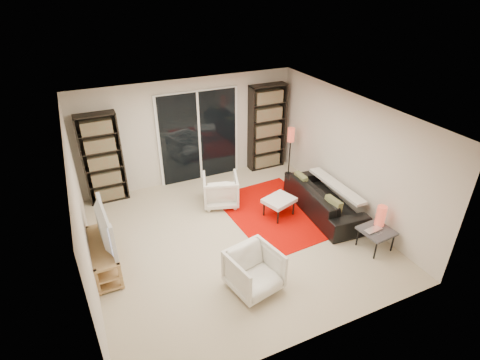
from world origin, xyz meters
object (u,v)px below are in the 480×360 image
at_px(tv_stand, 104,256).
at_px(side_table, 377,232).
at_px(bookshelf_right, 267,128).
at_px(floor_lamp, 291,140).
at_px(armchair_front, 254,271).
at_px(bookshelf_left, 103,159).
at_px(armchair_back, 221,190).
at_px(sofa, 324,199).
at_px(ottoman, 279,201).

height_order(tv_stand, side_table, tv_stand).
bearing_deg(bookshelf_right, floor_lamp, -64.91).
bearing_deg(bookshelf_right, side_table, -86.30).
distance_m(bookshelf_right, armchair_front, 4.31).
bearing_deg(bookshelf_left, side_table, -42.09).
relative_size(bookshelf_right, side_table, 3.68).
distance_m(armchair_back, side_table, 3.19).
distance_m(bookshelf_left, sofa, 4.64).
relative_size(ottoman, floor_lamp, 0.58).
bearing_deg(tv_stand, sofa, -1.40).
xyz_separation_m(tv_stand, sofa, (4.31, -0.11, 0.04)).
xyz_separation_m(ottoman, side_table, (1.04, -1.62, 0.01)).
bearing_deg(bookshelf_right, armchair_front, -120.47).
xyz_separation_m(armchair_back, ottoman, (0.90, -0.91, 0.01)).
height_order(bookshelf_left, tv_stand, bookshelf_left).
distance_m(bookshelf_left, tv_stand, 2.37).
bearing_deg(armchair_back, tv_stand, 41.24).
relative_size(tv_stand, floor_lamp, 1.04).
height_order(tv_stand, ottoman, tv_stand).
xyz_separation_m(tv_stand, floor_lamp, (4.51, 1.60, 0.64)).
height_order(bookshelf_left, bookshelf_right, bookshelf_right).
bearing_deg(armchair_back, bookshelf_right, -127.34).
bearing_deg(armchair_back, sofa, 165.31).
bearing_deg(side_table, bookshelf_right, 93.70).
height_order(sofa, ottoman, sofa).
relative_size(bookshelf_right, armchair_back, 2.86).
height_order(bookshelf_right, side_table, bookshelf_right).
height_order(tv_stand, floor_lamp, floor_lamp).
bearing_deg(tv_stand, armchair_front, -34.74).
relative_size(sofa, armchair_back, 2.80).
relative_size(armchair_back, armchair_front, 0.98).
height_order(tv_stand, armchair_front, armchair_front).
bearing_deg(bookshelf_right, armchair_back, -145.57).
bearing_deg(side_table, floor_lamp, 88.92).
relative_size(bookshelf_left, tv_stand, 1.55).
bearing_deg(sofa, side_table, -169.45).
bearing_deg(armchair_front, tv_stand, 133.45).
relative_size(bookshelf_right, floor_lamp, 1.74).
height_order(bookshelf_left, armchair_front, bookshelf_left).
relative_size(bookshelf_right, armchair_front, 2.80).
height_order(sofa, armchair_front, armchair_front).
distance_m(bookshelf_left, floor_lamp, 4.19).
bearing_deg(floor_lamp, sofa, -96.65).
distance_m(tv_stand, sofa, 4.31).
relative_size(armchair_back, side_table, 1.29).
bearing_deg(ottoman, bookshelf_left, 145.71).
bearing_deg(tv_stand, ottoman, 2.65).
bearing_deg(armchair_front, bookshelf_left, 103.06).
distance_m(sofa, armchair_front, 2.61).
relative_size(armchair_back, ottoman, 1.04).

